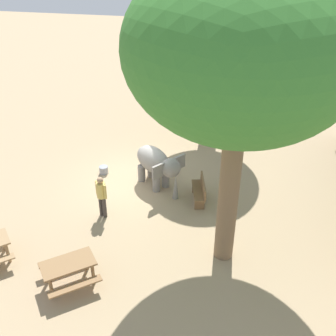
{
  "coord_description": "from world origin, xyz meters",
  "views": [
    {
      "loc": [
        13.23,
        3.9,
        9.19
      ],
      "look_at": [
        -0.04,
        1.41,
        0.8
      ],
      "focal_mm": 44.05,
      "sensor_mm": 36.0,
      "label": 1
    }
  ],
  "objects": [
    {
      "name": "feed_bucket",
      "position": [
        -0.41,
        -1.36,
        0.16
      ],
      "size": [
        0.36,
        0.36,
        0.32
      ],
      "primitive_type": "cylinder",
      "color": "gray",
      "rests_on": "ground_plane"
    },
    {
      "name": "person_handler",
      "position": [
        2.28,
        -0.49,
        0.95
      ],
      "size": [
        0.32,
        0.46,
        1.62
      ],
      "rotation": [
        0.0,
        0.0,
        2.63
      ],
      "color": "#3F3833",
      "rests_on": "ground_plane"
    },
    {
      "name": "elephant",
      "position": [
        0.08,
        1.01,
        1.02
      ],
      "size": [
        2.1,
        2.19,
        1.6
      ],
      "rotation": [
        0.0,
        0.0,
        0.89
      ],
      "color": "gray",
      "rests_on": "ground_plane"
    },
    {
      "name": "shade_tree_secondary",
      "position": [
        3.45,
        3.83,
        6.5
      ],
      "size": [
        6.22,
        5.7,
        8.75
      ],
      "color": "brown",
      "rests_on": "ground_plane"
    },
    {
      "name": "wooden_bench",
      "position": [
        0.74,
        2.77,
        0.47
      ],
      "size": [
        1.45,
        0.69,
        0.88
      ],
      "rotation": [
        0.0,
        0.0,
        3.36
      ],
      "color": "brown",
      "rests_on": "ground_plane"
    },
    {
      "name": "ground_plane",
      "position": [
        0.0,
        0.0,
        0.0
      ],
      "size": [
        60.0,
        60.0,
        0.0
      ],
      "primitive_type": "plane",
      "color": "tan"
    },
    {
      "name": "shade_tree_main",
      "position": [
        -4.36,
        2.57,
        5.74
      ],
      "size": [
        4.93,
        4.52,
        7.62
      ],
      "color": "brown",
      "rests_on": "ground_plane"
    },
    {
      "name": "picnic_table_far",
      "position": [
        5.45,
        -0.45,
        0.59
      ],
      "size": [
        2.09,
        2.09,
        0.78
      ],
      "rotation": [
        0.0,
        0.0,
        5.37
      ],
      "color": "olive",
      "rests_on": "ground_plane"
    }
  ]
}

